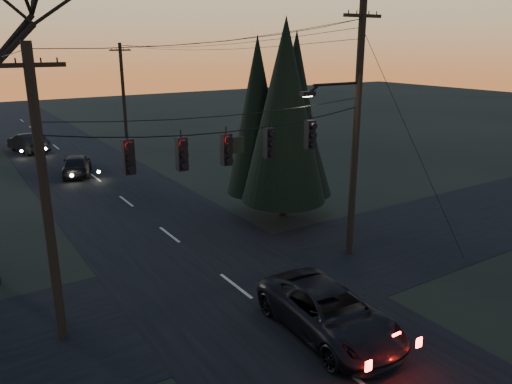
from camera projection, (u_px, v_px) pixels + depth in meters
main_road at (139, 211)px, 26.08m from camera, size 8.00×120.00×0.02m
cross_road at (236, 286)px, 18.02m from camera, size 60.00×7.00×0.02m
utility_pole_right at (349, 253)px, 20.87m from camera, size 5.00×0.30×10.00m
utility_pole_left at (63, 337)px, 14.91m from camera, size 1.80×0.30×8.50m
utility_pole_far_r at (127, 144)px, 43.44m from camera, size 1.80×0.30×8.50m
span_signal_assembly at (228, 147)px, 16.42m from camera, size 11.50×0.44×1.69m
evergreen_right at (284, 122)px, 24.19m from camera, size 4.32×4.32×8.32m
suv_near at (330, 313)px, 14.87m from camera, size 2.66×5.30×1.44m
sedan_oncoming_a at (77, 165)px, 33.04m from camera, size 2.89×4.53×1.44m
sedan_oncoming_b at (28, 143)px, 40.09m from camera, size 2.73×4.91×1.53m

